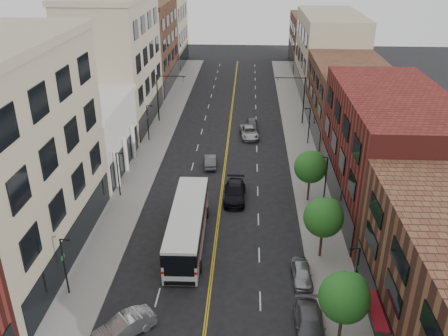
% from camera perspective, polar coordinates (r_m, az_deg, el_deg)
% --- Properties ---
extents(sidewalk_left, '(4.00, 110.00, 0.15)m').
position_cam_1_polar(sidewalk_left, '(62.34, -8.99, 1.55)').
color(sidewalk_left, gray).
rests_on(sidewalk_left, ground).
extents(sidewalk_right, '(4.00, 110.00, 0.15)m').
position_cam_1_polar(sidewalk_right, '(61.45, 9.59, 1.14)').
color(sidewalk_right, gray).
rests_on(sidewalk_right, ground).
extents(bldg_l_tanoffice, '(10.00, 22.00, 18.00)m').
position_cam_1_polar(bldg_l_tanoffice, '(42.20, -25.10, 0.64)').
color(bldg_l_tanoffice, tan).
rests_on(bldg_l_tanoffice, ground).
extents(bldg_l_white, '(10.00, 14.00, 8.00)m').
position_cam_1_polar(bldg_l_white, '(59.19, -16.66, 3.56)').
color(bldg_l_white, silver).
rests_on(bldg_l_white, ground).
extents(bldg_l_far_a, '(10.00, 20.00, 18.00)m').
position_cam_1_polar(bldg_l_far_a, '(73.25, -12.94, 12.20)').
color(bldg_l_far_a, tan).
rests_on(bldg_l_far_a, ground).
extents(bldg_l_far_b, '(10.00, 20.00, 15.00)m').
position_cam_1_polar(bldg_l_far_b, '(92.54, -9.60, 14.20)').
color(bldg_l_far_b, brown).
rests_on(bldg_l_far_b, ground).
extents(bldg_l_far_c, '(10.00, 16.00, 20.00)m').
position_cam_1_polar(bldg_l_far_c, '(109.54, -7.69, 17.36)').
color(bldg_l_far_c, tan).
rests_on(bldg_l_far_c, ground).
extents(bldg_r_mid, '(10.00, 22.00, 12.00)m').
position_cam_1_polar(bldg_r_mid, '(50.62, 19.20, 1.92)').
color(bldg_r_mid, '#571B16').
rests_on(bldg_r_mid, ground).
extents(bldg_r_far_a, '(10.00, 20.00, 10.00)m').
position_cam_1_polar(bldg_r_far_a, '(70.14, 14.81, 8.03)').
color(bldg_r_far_a, brown).
rests_on(bldg_r_far_a, ground).
extents(bldg_r_far_b, '(10.00, 22.00, 14.00)m').
position_cam_1_polar(bldg_r_far_b, '(89.69, 12.49, 13.29)').
color(bldg_r_far_b, tan).
rests_on(bldg_r_far_b, ground).
extents(bldg_r_far_c, '(10.00, 18.00, 11.00)m').
position_cam_1_polar(bldg_r_far_c, '(109.40, 10.87, 14.74)').
color(bldg_r_far_c, brown).
rests_on(bldg_r_far_c, ground).
extents(tree_r_1, '(3.40, 3.40, 5.59)m').
position_cam_1_polar(tree_r_1, '(33.06, 14.43, -14.65)').
color(tree_r_1, black).
rests_on(tree_r_1, sidewalk_right).
extents(tree_r_2, '(3.40, 3.40, 5.59)m').
position_cam_1_polar(tree_r_2, '(41.09, 12.00, -5.69)').
color(tree_r_2, black).
rests_on(tree_r_2, sidewalk_right).
extents(tree_r_3, '(3.40, 3.40, 5.59)m').
position_cam_1_polar(tree_r_3, '(49.84, 10.45, 0.24)').
color(tree_r_3, black).
rests_on(tree_r_3, sidewalk_right).
extents(lamp_l_1, '(0.81, 0.55, 5.05)m').
position_cam_1_polar(lamp_l_1, '(38.68, -18.62, -10.82)').
color(lamp_l_1, black).
rests_on(lamp_l_1, sidewalk_left).
extents(lamp_l_2, '(0.81, 0.55, 5.05)m').
position_cam_1_polar(lamp_l_2, '(51.68, -12.60, -0.44)').
color(lamp_l_2, black).
rests_on(lamp_l_2, sidewalk_left).
extents(lamp_l_3, '(0.81, 0.55, 5.05)m').
position_cam_1_polar(lamp_l_3, '(66.01, -9.13, 5.62)').
color(lamp_l_3, black).
rests_on(lamp_l_3, sidewalk_left).
extents(lamp_r_1, '(0.81, 0.55, 5.05)m').
position_cam_1_polar(lamp_r_1, '(37.10, 15.58, -12.08)').
color(lamp_r_1, black).
rests_on(lamp_r_1, sidewalk_right).
extents(lamp_r_2, '(0.81, 0.55, 5.05)m').
position_cam_1_polar(lamp_r_2, '(50.51, 12.11, -1.02)').
color(lamp_r_2, black).
rests_on(lamp_r_2, sidewalk_right).
extents(lamp_r_3, '(0.81, 0.55, 5.05)m').
position_cam_1_polar(lamp_r_3, '(65.09, 10.18, 5.26)').
color(lamp_r_3, black).
rests_on(lamp_r_3, sidewalk_right).
extents(signal_mast_left, '(4.49, 0.18, 7.20)m').
position_cam_1_polar(signal_mast_left, '(72.82, -7.44, 9.00)').
color(signal_mast_left, black).
rests_on(signal_mast_left, sidewalk_left).
extents(signal_mast_right, '(4.49, 0.18, 7.20)m').
position_cam_1_polar(signal_mast_right, '(72.05, 9.05, 8.72)').
color(signal_mast_right, black).
rests_on(signal_mast_right, sidewalk_right).
extents(city_bus, '(3.38, 13.27, 3.40)m').
position_cam_1_polar(city_bus, '(43.41, -4.40, -6.66)').
color(city_bus, silver).
rests_on(city_bus, ground).
extents(car_angle_b, '(4.44, 4.20, 1.49)m').
position_cam_1_polar(car_angle_b, '(35.62, -11.94, -18.15)').
color(car_angle_b, silver).
rests_on(car_angle_b, ground).
extents(car_parked_mid, '(2.11, 5.10, 1.47)m').
position_cam_1_polar(car_parked_mid, '(35.50, 10.29, -18.17)').
color(car_parked_mid, '#56565B').
rests_on(car_parked_mid, ground).
extents(car_parked_far, '(1.68, 3.95, 1.33)m').
position_cam_1_polar(car_parked_far, '(39.99, 9.34, -12.43)').
color(car_parked_far, '#979A9E').
rests_on(car_parked_far, ground).
extents(car_lane_behind, '(1.74, 4.09, 1.31)m').
position_cam_1_polar(car_lane_behind, '(58.42, -1.67, 0.81)').
color(car_lane_behind, '#515156').
rests_on(car_lane_behind, ground).
extents(car_lane_a, '(2.30, 5.64, 1.63)m').
position_cam_1_polar(car_lane_a, '(50.83, 1.31, -2.96)').
color(car_lane_a, black).
rests_on(car_lane_a, ground).
extents(car_lane_b, '(2.95, 5.45, 1.45)m').
position_cam_1_polar(car_lane_b, '(67.47, 3.05, 4.32)').
color(car_lane_b, '#A4A7AB').
rests_on(car_lane_b, ground).
extents(car_lane_c, '(1.75, 4.17, 1.41)m').
position_cam_1_polar(car_lane_c, '(70.74, 3.37, 5.31)').
color(car_lane_c, '#4D4D52').
rests_on(car_lane_c, ground).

